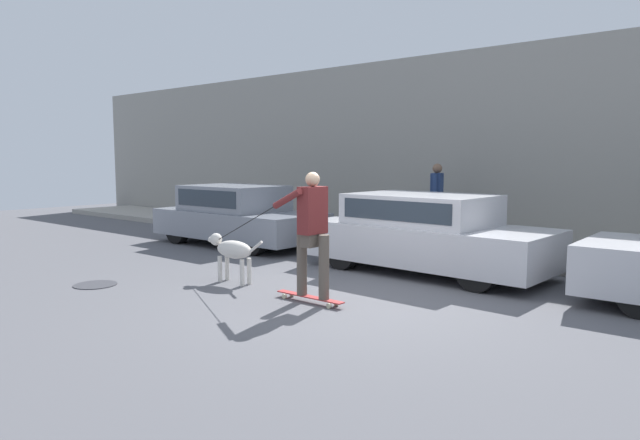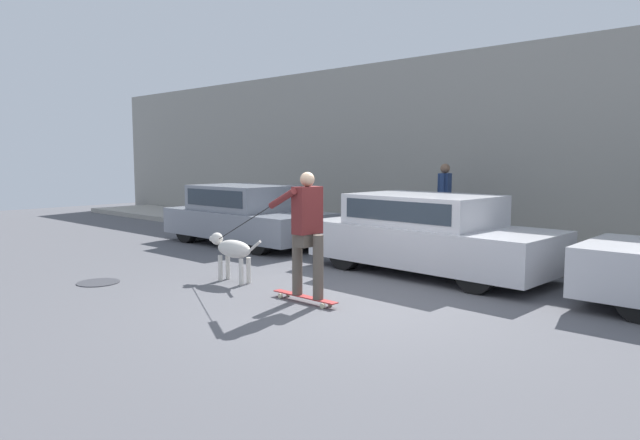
% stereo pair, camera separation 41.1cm
% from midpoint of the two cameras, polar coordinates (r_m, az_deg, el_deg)
% --- Properties ---
extents(ground_plane, '(36.00, 36.00, 0.00)m').
position_cam_midpoint_polar(ground_plane, '(7.68, 2.04, -8.26)').
color(ground_plane, '#545459').
extents(back_wall, '(32.00, 0.30, 4.28)m').
position_cam_midpoint_polar(back_wall, '(12.70, 19.15, 6.86)').
color(back_wall, gray).
rests_on(back_wall, ground_plane).
extents(sidewalk_curb, '(30.00, 2.27, 0.15)m').
position_cam_midpoint_polar(sidewalk_curb, '(11.64, 16.47, -3.18)').
color(sidewalk_curb, '#A39E93').
rests_on(sidewalk_curb, ground_plane).
extents(parked_car_0, '(3.99, 1.78, 1.32)m').
position_cam_midpoint_polar(parked_car_0, '(12.79, -9.17, 0.39)').
color(parked_car_0, black).
rests_on(parked_car_0, ground_plane).
extents(parked_car_1, '(4.11, 1.88, 1.31)m').
position_cam_midpoint_polar(parked_car_1, '(9.71, 9.45, -1.41)').
color(parked_car_1, black).
rests_on(parked_car_1, ground_plane).
extents(dog, '(1.15, 0.30, 0.74)m').
position_cam_midpoint_polar(dog, '(8.92, -10.09, -3.04)').
color(dog, beige).
rests_on(dog, ground_plane).
extents(skateboarder, '(2.64, 0.57, 1.74)m').
position_cam_midpoint_polar(skateboarder, '(7.48, -2.39, -0.93)').
color(skateboarder, beige).
rests_on(skateboarder, ground_plane).
extents(pedestrian_with_bag, '(0.33, 0.66, 1.66)m').
position_cam_midpoint_polar(pedestrian_with_bag, '(12.22, 10.66, 2.08)').
color(pedestrian_with_bag, '#3D4760').
rests_on(pedestrian_with_bag, sidewalk_curb).
extents(manhole_cover, '(0.63, 0.63, 0.01)m').
position_cam_midpoint_polar(manhole_cover, '(9.42, -22.73, -6.00)').
color(manhole_cover, '#38383D').
rests_on(manhole_cover, ground_plane).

